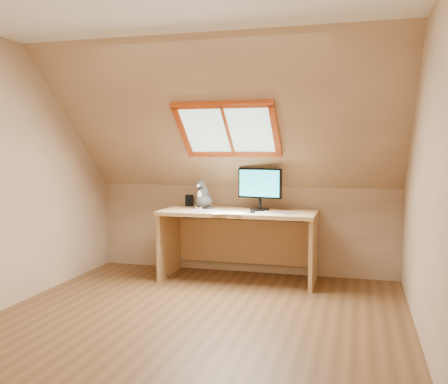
% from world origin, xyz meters
% --- Properties ---
extents(ground, '(3.50, 3.50, 0.00)m').
position_xyz_m(ground, '(0.00, 0.00, 0.00)').
color(ground, brown).
rests_on(ground, ground).
extents(room_shell, '(3.52, 3.52, 2.41)m').
position_xyz_m(room_shell, '(0.00, -0.09, 1.43)').
color(room_shell, tan).
rests_on(room_shell, ground).
extents(desk, '(1.68, 0.73, 0.76)m').
position_xyz_m(desk, '(0.03, 1.45, 0.53)').
color(desk, tan).
rests_on(desk, ground).
extents(monitor, '(0.49, 0.21, 0.46)m').
position_xyz_m(monitor, '(0.25, 1.44, 1.03)').
color(monitor, black).
rests_on(monitor, desk).
extents(cat, '(0.27, 0.29, 0.35)m').
position_xyz_m(cat, '(-0.38, 1.41, 0.89)').
color(cat, '#3B3634').
rests_on(cat, desk).
extents(desk_speaker, '(0.11, 0.11, 0.13)m').
position_xyz_m(desk_speaker, '(-0.62, 1.63, 0.83)').
color(desk_speaker, black).
rests_on(desk_speaker, desk).
extents(graphics_tablet, '(0.28, 0.20, 0.01)m').
position_xyz_m(graphics_tablet, '(-0.30, 1.19, 0.77)').
color(graphics_tablet, '#B2B2B7').
rests_on(graphics_tablet, desk).
extents(mouse, '(0.08, 0.12, 0.03)m').
position_xyz_m(mouse, '(0.23, 1.19, 0.78)').
color(mouse, black).
rests_on(mouse, desk).
extents(papers, '(0.35, 0.30, 0.01)m').
position_xyz_m(papers, '(-0.02, 1.12, 0.77)').
color(papers, white).
rests_on(papers, desk).
extents(cables, '(0.51, 0.26, 0.01)m').
position_xyz_m(cables, '(0.45, 1.26, 0.77)').
color(cables, silver).
rests_on(cables, desk).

